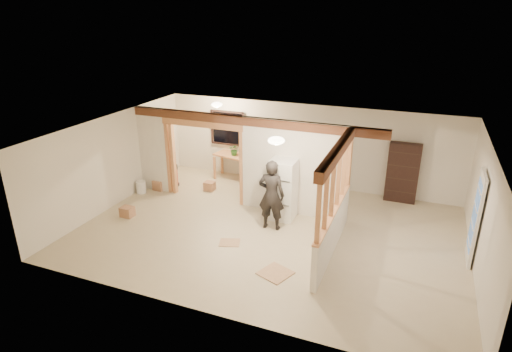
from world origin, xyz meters
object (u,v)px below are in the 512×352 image
at_px(shop_vac, 170,176).
at_px(work_table, 235,167).
at_px(woman, 271,195).
at_px(bookshelf, 403,173).
at_px(refrigerator, 283,190).

bearing_deg(shop_vac, work_table, 39.27).
relative_size(woman, bookshelf, 1.05).
bearing_deg(bookshelf, woman, -134.70).
bearing_deg(work_table, bookshelf, 13.79).
height_order(woman, shop_vac, woman).
xyz_separation_m(refrigerator, woman, (-0.08, -0.65, 0.10)).
bearing_deg(woman, shop_vac, -24.19).
bearing_deg(work_table, woman, -38.85).
relative_size(woman, shop_vac, 2.65).
xyz_separation_m(refrigerator, bookshelf, (2.75, 2.21, 0.06)).
height_order(shop_vac, bookshelf, bookshelf).
relative_size(refrigerator, shop_vac, 2.35).
xyz_separation_m(refrigerator, shop_vac, (-3.85, 0.77, -0.45)).
bearing_deg(shop_vac, bookshelf, 12.35).
xyz_separation_m(woman, bookshelf, (2.83, 2.86, -0.04)).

